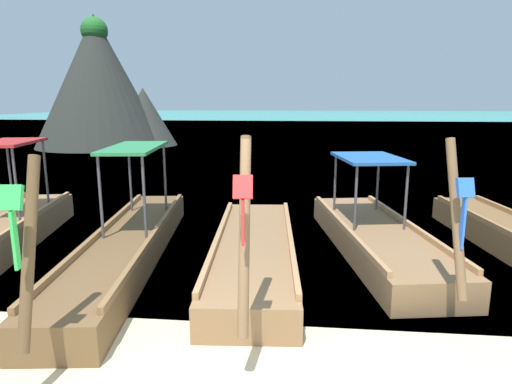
{
  "coord_description": "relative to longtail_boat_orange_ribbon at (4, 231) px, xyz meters",
  "views": [
    {
      "loc": [
        0.73,
        -3.69,
        2.92
      ],
      "look_at": [
        0.0,
        3.65,
        1.38
      ],
      "focal_mm": 30.87,
      "sensor_mm": 36.0,
      "label": 1
    }
  ],
  "objects": [
    {
      "name": "longtail_boat_orange_ribbon",
      "position": [
        0.0,
        0.0,
        0.0
      ],
      "size": [
        2.07,
        5.73,
        2.43
      ],
      "color": "olive",
      "rests_on": "ground"
    },
    {
      "name": "karst_rock",
      "position": [
        -6.54,
        19.48,
        3.47
      ],
      "size": [
        8.64,
        7.98,
        8.09
      ],
      "color": "#2D302B",
      "rests_on": "ground"
    },
    {
      "name": "longtail_boat_green_ribbon",
      "position": [
        2.74,
        -0.44,
        -0.03
      ],
      "size": [
        1.89,
        7.27,
        2.38
      ],
      "color": "brown",
      "rests_on": "ground"
    },
    {
      "name": "longtail_boat_blue_ribbon",
      "position": [
        7.38,
        0.49,
        -0.04
      ],
      "size": [
        2.24,
        5.91,
        2.46
      ],
      "color": "olive",
      "rests_on": "ground"
    },
    {
      "name": "longtail_boat_red_ribbon",
      "position": [
        5.08,
        -0.46,
        -0.09
      ],
      "size": [
        1.72,
        6.09,
        2.54
      ],
      "color": "olive",
      "rests_on": "ground"
    },
    {
      "name": "sea_water",
      "position": [
        5.13,
        57.44,
        -0.35
      ],
      "size": [
        120.0,
        120.0,
        0.0
      ],
      "primitive_type": "plane",
      "color": "#2DB29E",
      "rests_on": "ground"
    }
  ]
}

